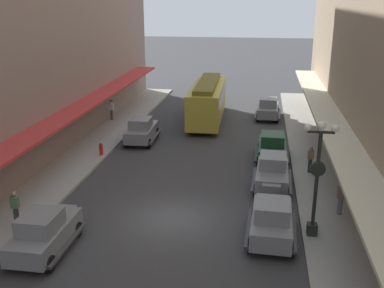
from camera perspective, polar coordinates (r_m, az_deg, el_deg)
ground_plane at (r=21.87m, az=-2.45°, el=-9.38°), size 200.00×200.00×0.00m
sidewalk_left at (r=24.32m, az=-20.22°, el=-7.40°), size 3.00×60.00×0.15m
sidewalk_right at (r=21.78m, az=17.61°, el=-10.19°), size 3.00×60.00×0.15m
parked_car_0 at (r=32.77m, az=-6.41°, el=1.83°), size 2.23×4.29×1.84m
parked_car_1 at (r=19.75m, az=-18.22°, el=-10.48°), size 2.16×4.27×1.84m
parked_car_2 at (r=25.20m, az=10.15°, el=-3.44°), size 2.27×4.31×1.84m
parked_car_3 at (r=29.39m, az=10.12°, el=-0.27°), size 2.19×4.28×1.84m
parked_car_4 at (r=39.52m, az=9.62°, el=4.53°), size 2.29×4.31×1.84m
parked_car_5 at (r=20.04m, az=10.07°, el=-9.35°), size 2.25×4.30×1.84m
streetcar at (r=37.79m, az=1.97°, el=5.65°), size 2.77×9.67×3.46m
lamp_post_with_clock at (r=19.70m, az=15.57°, el=-3.74°), size 1.42×0.44×5.16m
fire_hydrant at (r=30.21m, az=-11.46°, el=-0.61°), size 0.24×0.24×0.82m
pedestrian_0 at (r=22.70m, az=18.32°, el=-6.50°), size 0.36×0.24×1.64m
pedestrian_1 at (r=22.10m, az=-21.47°, el=-7.56°), size 0.36×0.24×1.64m
pedestrian_2 at (r=27.46m, az=14.78°, el=-1.84°), size 0.36×0.24×1.64m
pedestrian_3 at (r=38.64m, az=-10.17°, el=4.29°), size 0.36×0.28×1.67m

